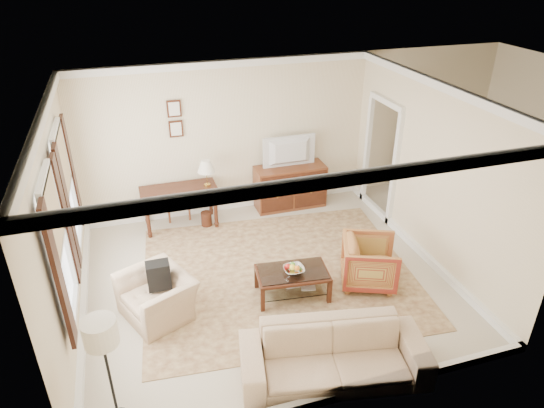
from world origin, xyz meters
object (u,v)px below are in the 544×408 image
club_armchair (156,290)px  tv (291,143)px  sofa (334,348)px  writing_desk (179,195)px  sideboard (290,186)px  coffee_table (292,277)px  striped_armchair (370,260)px

club_armchair → tv: bearing=107.6°
sofa → club_armchair: bearing=148.1°
writing_desk → club_armchair: bearing=-105.4°
sideboard → coffee_table: bearing=-108.5°
sideboard → striped_armchair: size_ratio=1.67×
tv → sofa: 4.48m
striped_armchair → club_armchair: 3.18m
sideboard → sofa: 4.41m
coffee_table → sofa: 1.60m
writing_desk → coffee_table: 2.88m
striped_armchair → coffee_table: bearing=110.0°
tv → sideboard: bearing=-90.0°
writing_desk → sofa: 4.34m
tv → club_armchair: (-2.85, -2.53, -0.92)m
writing_desk → coffee_table: size_ratio=1.24×
club_armchair → sofa: (1.91, -1.75, 0.01)m
writing_desk → striped_armchair: striped_armchair is taller
sofa → writing_desk: bearing=117.4°
coffee_table → writing_desk: bearing=116.6°
writing_desk → striped_armchair: (2.51, -2.62, -0.23)m
writing_desk → club_armchair: (-0.66, -2.40, -0.22)m
tv → sofa: tv is taller
tv → coffee_table: 3.01m
sofa → coffee_table: bearing=99.4°
sideboard → tv: (0.00, -0.02, 0.92)m
writing_desk → club_armchair: size_ratio=1.41×
writing_desk → sofa: bearing=-73.3°
club_armchair → sofa: bearing=23.3°
club_armchair → striped_armchair: bearing=62.1°
striped_armchair → sofa: (-1.27, -1.54, 0.02)m
sideboard → club_armchair: size_ratio=1.42×
writing_desk → coffee_table: writing_desk is taller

